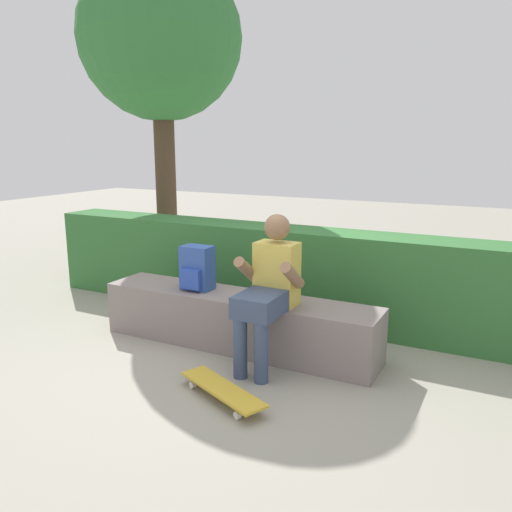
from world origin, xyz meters
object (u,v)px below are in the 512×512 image
Objects in this scene: skateboard_near_person at (222,390)px; backpack_on_bench at (197,269)px; person_skater at (269,286)px; bench_main at (237,321)px.

skateboard_near_person is 2.03× the size of backpack_on_bench.
person_skater is at bearing 87.43° from skateboard_near_person.
bench_main is 2.07× the size of person_skater.
bench_main is 1.00m from skateboard_near_person.
skateboard_near_person is (-0.03, -0.68, -0.60)m from person_skater.
bench_main reaches higher than skateboard_near_person.
bench_main is at bearing 152.10° from person_skater.
backpack_on_bench is at bearing 165.62° from person_skater.
bench_main is 6.37× the size of backpack_on_bench.
backpack_on_bench is (-0.83, 0.21, 0.00)m from person_skater.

